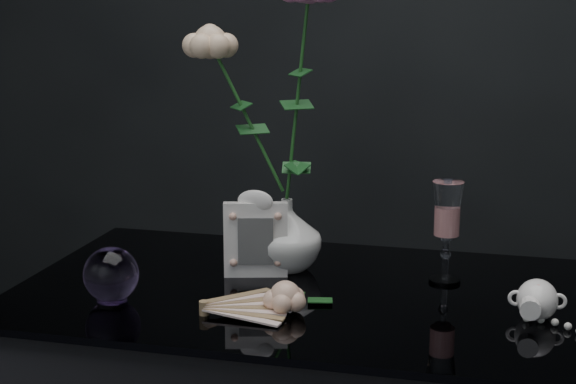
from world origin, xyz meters
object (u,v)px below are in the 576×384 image
(vase, at_px, (287,235))
(picture_frame, at_px, (256,234))
(pearl_jar, at_px, (537,298))
(wine_glass, at_px, (446,232))
(paperweight, at_px, (111,274))
(loose_rose, at_px, (285,297))

(vase, xyz_separation_m, picture_frame, (-0.04, -0.05, 0.01))
(vase, xyz_separation_m, pearl_jar, (0.43, -0.14, -0.03))
(vase, height_order, wine_glass, wine_glass)
(vase, distance_m, picture_frame, 0.07)
(vase, bearing_deg, paperweight, -134.94)
(paperweight, height_order, loose_rose, paperweight)
(picture_frame, height_order, paperweight, picture_frame)
(wine_glass, relative_size, picture_frame, 1.14)
(picture_frame, distance_m, pearl_jar, 0.49)
(wine_glass, bearing_deg, pearl_jar, -43.09)
(loose_rose, relative_size, pearl_jar, 0.67)
(paperweight, relative_size, pearl_jar, 0.40)
(loose_rose, height_order, pearl_jar, pearl_jar)
(vase, distance_m, wine_glass, 0.28)
(paperweight, bearing_deg, wine_glass, 24.20)
(paperweight, relative_size, loose_rose, 0.60)
(wine_glass, xyz_separation_m, pearl_jar, (0.15, -0.14, -0.06))
(wine_glass, bearing_deg, vase, 179.61)
(vase, height_order, pearl_jar, vase)
(vase, xyz_separation_m, paperweight, (-0.23, -0.23, -0.02))
(wine_glass, height_order, pearl_jar, wine_glass)
(paperweight, bearing_deg, vase, 45.06)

